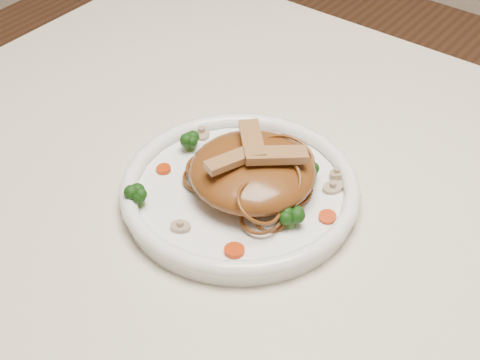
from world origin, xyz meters
The scene contains 19 objects.
table centered at (0.00, 0.00, 0.65)m, with size 1.20×0.80×0.75m.
plate centered at (-0.10, -0.05, 0.76)m, with size 0.27×0.27×0.02m, color white.
noodle_mound centered at (-0.09, -0.04, 0.79)m, with size 0.14×0.14×0.05m, color brown.
chicken_a centered at (-0.06, -0.03, 0.82)m, with size 0.07×0.02×0.01m, color #A7784F.
chicken_b centered at (-0.10, -0.02, 0.82)m, with size 0.07×0.02×0.01m, color #A7784F.
chicken_c centered at (-0.10, -0.06, 0.82)m, with size 0.06×0.02×0.01m, color #A7784F.
broccoli_0 centered at (-0.04, 0.01, 0.78)m, with size 0.03×0.03×0.03m, color #133A0C, non-canonical shape.
broccoli_1 centered at (-0.19, -0.02, 0.78)m, with size 0.02×0.02×0.03m, color #133A0C, non-canonical shape.
broccoli_2 centered at (-0.17, -0.13, 0.78)m, with size 0.03×0.03×0.03m, color #133A0C, non-canonical shape.
broccoli_3 centered at (-0.02, -0.06, 0.78)m, with size 0.03×0.03×0.03m, color #133A0C, non-canonical shape.
carrot_0 centered at (-0.06, 0.02, 0.77)m, with size 0.02×0.02×0.01m, color #BE2E06.
carrot_1 centered at (-0.19, -0.07, 0.77)m, with size 0.02×0.02×0.01m, color #BE2E06.
carrot_2 centered at (0.01, -0.03, 0.77)m, with size 0.02×0.02×0.01m, color #BE2E06.
carrot_3 centered at (-0.13, 0.05, 0.77)m, with size 0.02×0.02×0.01m, color #BE2E06.
carrot_4 centered at (-0.04, -0.13, 0.77)m, with size 0.02×0.02×0.01m, color #BE2E06.
mushroom_0 centered at (-0.11, -0.14, 0.77)m, with size 0.02×0.02×0.01m, color #BDAE8D.
mushroom_1 centered at (-0.01, 0.02, 0.77)m, with size 0.02×0.02×0.01m, color #BDAE8D.
mushroom_2 centered at (-0.20, 0.01, 0.77)m, with size 0.03×0.03×0.01m, color #BDAE8D.
mushroom_3 centered at (-0.02, 0.04, 0.77)m, with size 0.02×0.02×0.01m, color #BDAE8D.
Camera 1 is at (0.27, -0.54, 1.31)m, focal length 53.61 mm.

